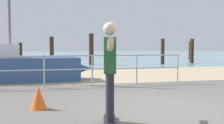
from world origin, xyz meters
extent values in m
cube|color=#605B56|center=(0.00, -1.00, 0.00)|extent=(24.00, 10.00, 0.04)
cube|color=tan|center=(0.00, 7.00, 0.00)|extent=(24.00, 6.00, 0.04)
cube|color=#75939E|center=(0.00, 35.00, 0.00)|extent=(72.00, 50.00, 0.04)
cylinder|color=#9EA0A5|center=(-2.52, 3.60, 0.53)|extent=(0.05, 0.05, 1.05)
cylinder|color=#9EA0A5|center=(-0.99, 3.60, 0.53)|extent=(0.05, 0.05, 1.05)
cylinder|color=#9EA0A5|center=(0.55, 3.60, 0.53)|extent=(0.05, 0.05, 1.05)
cylinder|color=#9EA0A5|center=(2.08, 3.60, 0.53)|extent=(0.05, 0.05, 1.05)
cylinder|color=#9EA0A5|center=(-2.52, 3.60, 1.02)|extent=(9.21, 0.04, 0.04)
cylinder|color=#9EA0A5|center=(-2.52, 3.60, 0.58)|extent=(9.21, 0.04, 0.04)
cube|color=#335184|center=(-3.44, 5.38, 0.45)|extent=(4.44, 1.53, 0.90)
cone|color=#335184|center=(-1.24, 5.45, 0.45)|extent=(1.12, 0.80, 0.77)
cylinder|color=slate|center=(-3.74, 5.37, 2.82)|extent=(0.10, 0.10, 3.83)
cube|color=silver|center=(-4.04, 5.36, 1.15)|extent=(1.23, 0.94, 0.50)
cube|color=black|center=(-1.41, -0.75, 0.07)|extent=(0.36, 0.82, 0.02)
cylinder|color=orange|center=(-1.28, -0.49, 0.03)|extent=(0.04, 0.06, 0.06)
cylinder|color=orange|center=(-1.44, -0.46, 0.03)|extent=(0.04, 0.06, 0.06)
cylinder|color=#26262B|center=(-1.44, -0.87, 0.48)|extent=(0.14, 0.14, 0.80)
cylinder|color=#26262B|center=(-1.39, -0.64, 0.48)|extent=(0.14, 0.14, 0.80)
cube|color=#26592D|center=(-1.41, -0.75, 1.18)|extent=(0.27, 0.39, 0.60)
sphere|color=beige|center=(-1.41, -0.75, 1.62)|extent=(0.22, 0.22, 0.22)
cylinder|color=beige|center=(-1.50, -1.19, 1.36)|extent=(0.20, 0.56, 0.23)
cylinder|color=beige|center=(-1.32, -0.32, 1.36)|extent=(0.20, 0.56, 0.23)
cylinder|color=#332319|center=(-4.56, 18.78, 0.81)|extent=(0.30, 0.30, 1.61)
cylinder|color=#332319|center=(-1.98, 19.54, 1.08)|extent=(0.37, 0.37, 2.16)
cylinder|color=#332319|center=(0.60, 13.53, 1.10)|extent=(0.33, 0.33, 2.20)
cylinder|color=#332319|center=(3.18, 19.03, 0.99)|extent=(0.30, 0.30, 1.99)
cylinder|color=#332319|center=(5.76, 13.08, 0.93)|extent=(0.27, 0.27, 1.85)
cylinder|color=#332319|center=(8.34, 13.46, 0.94)|extent=(0.29, 0.29, 1.88)
cylinder|color=#332319|center=(10.92, 18.21, 0.90)|extent=(0.33, 0.33, 1.79)
cone|color=#E55919|center=(-2.62, 0.63, 0.25)|extent=(0.36, 0.36, 0.50)
camera|label=1|loc=(-2.45, -5.18, 1.34)|focal=43.52mm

